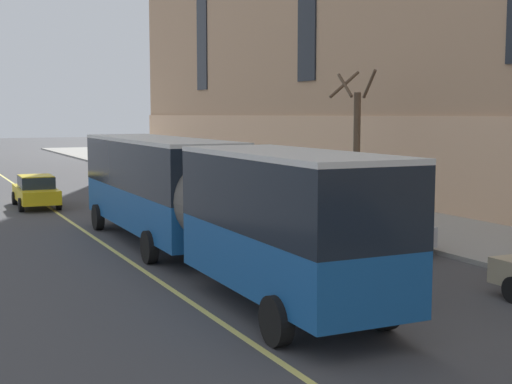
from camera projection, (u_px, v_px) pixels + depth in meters
name	position (u px, v px, depth m)	size (l,w,h in m)	color
ground_plane	(372.00, 334.00, 14.56)	(260.00, 260.00, 0.00)	#424244
city_bus	(196.00, 194.00, 21.13)	(2.99, 18.73, 3.67)	#19569E
parked_car_silver_3	(372.00, 224.00, 23.98)	(2.14, 4.80, 1.56)	#B7B7BC
parked_car_silver_4	(147.00, 171.00, 46.43)	(2.00, 4.43, 1.56)	#B7B7BC
parked_car_darkgray_5	(252.00, 197.00, 32.10)	(2.11, 4.85, 1.56)	#4C4C51
parked_car_green_6	(189.00, 181.00, 39.73)	(2.12, 4.77, 1.56)	#23603D
taxi_cab	(36.00, 191.00, 34.39)	(2.01, 4.71, 1.56)	yellow
street_tree_far_downtown	(356.00, 141.00, 31.99)	(1.78, 1.79, 6.31)	brown
lane_centerline	(206.00, 312.00, 16.17)	(0.16, 140.00, 0.01)	#E0D66B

